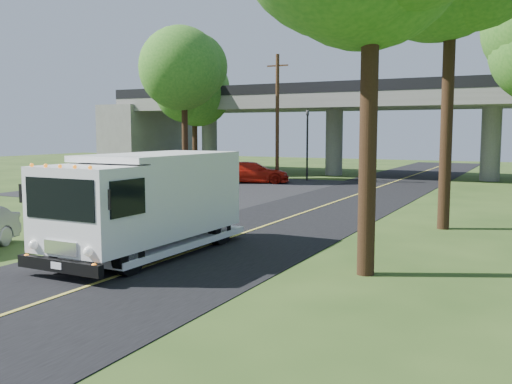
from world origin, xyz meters
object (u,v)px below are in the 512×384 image
Objects in this scene: tree_left_far at (195,85)px; pedestrian at (180,193)px; step_van at (148,201)px; red_sedan at (253,172)px; traffic_signal at (307,137)px; utility_pole at (277,117)px; tree_left_lot at (185,71)px.

tree_left_far is 6.46× the size of pedestrian.
step_van reaches higher than red_sedan.
tree_left_far reaches higher than pedestrian.
step_van is (5.11, -25.60, -1.58)m from traffic_signal.
utility_pole is 7.43m from tree_left_lot.
step_van is 9.67m from pedestrian.
traffic_signal is 17.34m from pedestrian.
tree_left_lot is (-7.79, -4.16, 4.70)m from traffic_signal.
step_van is 23.54m from red_sedan.
red_sedan is at bearing -128.56° from traffic_signal.
traffic_signal is 2.86m from utility_pole.
tree_left_lot reaches higher than tree_left_far.
traffic_signal is at bearing -52.37° from pedestrian.
pedestrian is (3.21, -13.74, 0.02)m from red_sedan.
tree_left_far is 23.08m from pedestrian.
traffic_signal is 0.53× the size of tree_left_far.
tree_left_lot reaches higher than traffic_signal.
tree_left_lot is 8.80m from red_sedan.
tree_left_lot is 2.04× the size of red_sedan.
tree_left_lot is at bearing -151.89° from traffic_signal.
red_sedan is at bearing -130.79° from utility_pole.
pedestrian is at bearing -59.30° from tree_left_far.
tree_left_far is at bearing -23.29° from pedestrian.
utility_pole is at bearing -22.43° from tree_left_far.
step_van is (15.91, -27.44, -5.83)m from tree_left_far.
utility_pole reaches higher than red_sedan.
tree_left_lot is 16.98m from pedestrian.
red_sedan is at bearing -40.82° from pedestrian.
step_van is 1.39× the size of red_sedan.
tree_left_far is (-10.79, 1.84, 4.25)m from traffic_signal.
step_van is 4.65× the size of pedestrian.
pedestrian reaches higher than red_sedan.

